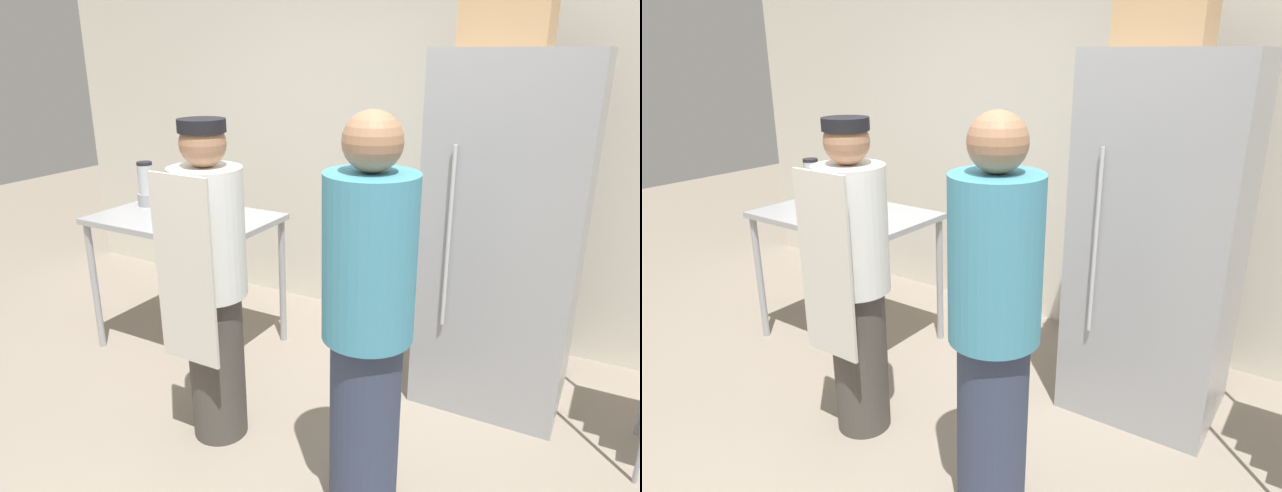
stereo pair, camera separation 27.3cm
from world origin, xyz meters
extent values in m
cube|color=silver|center=(0.00, 2.21, 1.47)|extent=(6.40, 0.12, 2.94)
cube|color=#9EA0A5|center=(0.70, 1.49, 0.96)|extent=(0.77, 0.66, 1.92)
cube|color=gray|center=(0.70, 1.17, 0.98)|extent=(0.71, 0.02, 1.57)
cylinder|color=silver|center=(0.48, 1.14, 1.01)|extent=(0.02, 0.02, 0.94)
cube|color=#9EA0A5|center=(-1.22, 1.11, 0.88)|extent=(1.11, 0.74, 0.04)
cylinder|color=#9EA0A5|center=(-1.74, 0.77, 0.43)|extent=(0.04, 0.04, 0.87)
cylinder|color=#9EA0A5|center=(-0.70, 0.77, 0.43)|extent=(0.04, 0.04, 0.87)
cylinder|color=#9EA0A5|center=(-1.74, 1.44, 0.43)|extent=(0.04, 0.04, 0.87)
cylinder|color=#9EA0A5|center=(-0.70, 1.44, 0.43)|extent=(0.04, 0.04, 0.87)
cube|color=silver|center=(-1.06, 0.97, 0.93)|extent=(0.29, 0.20, 0.05)
cube|color=silver|center=(-1.06, 1.08, 1.05)|extent=(0.29, 0.01, 0.20)
torus|color=#669EC6|center=(-1.14, 0.93, 0.96)|extent=(0.09, 0.09, 0.03)
torus|color=#669EC6|center=(-1.06, 0.93, 0.96)|extent=(0.09, 0.09, 0.03)
torus|color=#669EC6|center=(-0.99, 0.93, 0.96)|extent=(0.09, 0.09, 0.03)
torus|color=#669EC6|center=(-1.14, 1.01, 0.96)|extent=(0.09, 0.09, 0.03)
torus|color=#669EC6|center=(-1.06, 1.01, 0.96)|extent=(0.09, 0.09, 0.03)
torus|color=#669EC6|center=(-0.99, 1.01, 0.96)|extent=(0.09, 0.09, 0.03)
cylinder|color=#99999E|center=(-1.62, 1.20, 0.94)|extent=(0.13, 0.13, 0.08)
cylinder|color=#B2BCC1|center=(-1.62, 1.20, 1.08)|extent=(0.10, 0.10, 0.19)
cylinder|color=black|center=(-1.62, 1.20, 1.19)|extent=(0.10, 0.10, 0.02)
cube|color=tan|center=(0.58, 1.58, 2.06)|extent=(0.43, 0.30, 0.28)
cylinder|color=#47423D|center=(-0.46, 0.43, 0.39)|extent=(0.28, 0.28, 0.78)
cylinder|color=silver|center=(-0.46, 0.43, 1.09)|extent=(0.34, 0.34, 0.62)
sphere|color=#9E7051|center=(-0.46, 0.43, 1.51)|extent=(0.21, 0.21, 0.21)
cube|color=beige|center=(-0.46, 0.25, 0.96)|extent=(0.33, 0.02, 0.89)
cylinder|color=black|center=(-0.46, 0.43, 1.59)|extent=(0.22, 0.22, 0.06)
cylinder|color=#333D56|center=(0.41, 0.31, 0.41)|extent=(0.29, 0.29, 0.83)
cylinder|color=teal|center=(0.41, 0.31, 1.16)|extent=(0.36, 0.36, 0.66)
sphere|color=#9E7051|center=(0.41, 0.31, 1.60)|extent=(0.22, 0.22, 0.22)
camera|label=1|loc=(1.21, -1.55, 1.89)|focal=32.00mm
camera|label=2|loc=(1.45, -1.41, 1.89)|focal=32.00mm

